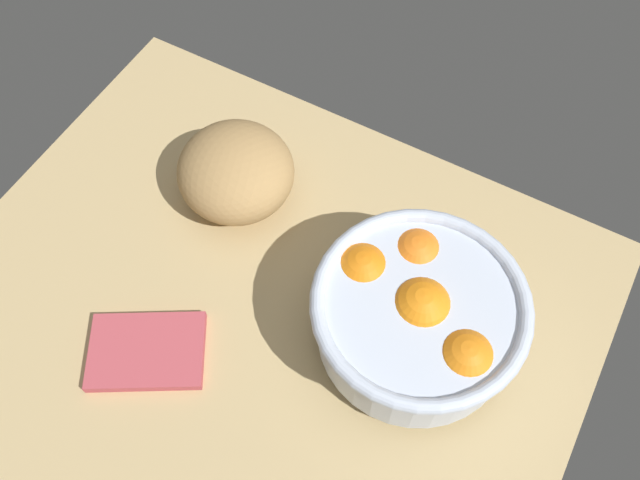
{
  "coord_description": "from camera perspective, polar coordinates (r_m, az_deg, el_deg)",
  "views": [
    {
      "loc": [
        21.95,
        -23.95,
        71.59
      ],
      "look_at": [
        2.98,
        10.26,
        5.0
      ],
      "focal_mm": 38.85,
      "sensor_mm": 36.0,
      "label": 1
    }
  ],
  "objects": [
    {
      "name": "napkin_folded",
      "position": [
        0.78,
        -14.08,
        -8.87
      ],
      "size": [
        15.11,
        13.76,
        1.19
      ],
      "primitive_type": "cube",
      "rotation": [
        0.0,
        0.0,
        0.53
      ],
      "color": "#B94851",
      "rests_on": "ground"
    },
    {
      "name": "ground_plane",
      "position": [
        0.8,
        -5.48,
        -7.03
      ],
      "size": [
        72.26,
        62.07,
        3.0
      ],
      "primitive_type": "cube",
      "color": "tan"
    },
    {
      "name": "bread_loaf",
      "position": [
        0.84,
        -6.95,
        5.62
      ],
      "size": [
        20.1,
        20.06,
        8.93
      ],
      "primitive_type": "ellipsoid",
      "rotation": [
        0.0,
        0.0,
        2.43
      ],
      "color": "tan",
      "rests_on": "ground"
    },
    {
      "name": "fruit_bowl",
      "position": [
        0.73,
        8.0,
        -6.04
      ],
      "size": [
        22.38,
        22.38,
        10.54
      ],
      "color": "silver",
      "rests_on": "ground"
    }
  ]
}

